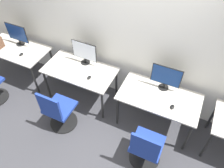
% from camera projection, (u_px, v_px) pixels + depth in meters
% --- Properties ---
extents(ground_plane, '(20.00, 20.00, 0.00)m').
position_uv_depth(ground_plane, '(109.00, 122.00, 3.92)').
color(ground_plane, '#3D3D42').
extents(wall_back, '(12.00, 0.05, 2.80)m').
position_uv_depth(wall_back, '(130.00, 32.00, 3.41)').
color(wall_back, silver).
rests_on(wall_back, ground_plane).
extents(desk_far_left, '(1.27, 0.68, 0.71)m').
position_uv_depth(desk_far_left, '(17.00, 51.00, 4.31)').
color(desk_far_left, '#BCB7AD').
rests_on(desk_far_left, ground_plane).
extents(monitor_far_left, '(0.47, 0.17, 0.43)m').
position_uv_depth(monitor_far_left, '(17.00, 34.00, 4.18)').
color(monitor_far_left, black).
rests_on(monitor_far_left, desk_far_left).
extents(keyboard_far_left, '(0.36, 0.14, 0.02)m').
position_uv_depth(keyboard_far_left, '(11.00, 51.00, 4.17)').
color(keyboard_far_left, silver).
rests_on(keyboard_far_left, desk_far_left).
extents(mouse_far_left, '(0.06, 0.09, 0.03)m').
position_uv_depth(mouse_far_left, '(21.00, 54.00, 4.09)').
color(mouse_far_left, black).
rests_on(mouse_far_left, desk_far_left).
extents(desk_left, '(1.27, 0.68, 0.71)m').
position_uv_depth(desk_left, '(80.00, 73.00, 3.88)').
color(desk_left, '#BCB7AD').
rests_on(desk_left, ground_plane).
extents(monitor_left, '(0.47, 0.17, 0.43)m').
position_uv_depth(monitor_left, '(84.00, 52.00, 3.79)').
color(monitor_left, black).
rests_on(monitor_left, desk_left).
extents(keyboard_left, '(0.36, 0.14, 0.02)m').
position_uv_depth(keyboard_left, '(76.00, 73.00, 3.75)').
color(keyboard_left, silver).
rests_on(keyboard_left, desk_left).
extents(mouse_left, '(0.06, 0.09, 0.03)m').
position_uv_depth(mouse_left, '(89.00, 78.00, 3.67)').
color(mouse_left, black).
rests_on(mouse_left, desk_left).
extents(office_chair_left, '(0.48, 0.48, 0.91)m').
position_uv_depth(office_chair_left, '(59.00, 112.00, 3.61)').
color(office_chair_left, black).
rests_on(office_chair_left, ground_plane).
extents(desk_right, '(1.27, 0.68, 0.71)m').
position_uv_depth(desk_right, '(159.00, 99.00, 3.45)').
color(desk_right, '#BCB7AD').
rests_on(desk_right, ground_plane).
extents(monitor_right, '(0.47, 0.17, 0.43)m').
position_uv_depth(monitor_right, '(166.00, 77.00, 3.36)').
color(monitor_right, black).
rests_on(monitor_right, desk_right).
extents(keyboard_right, '(0.36, 0.14, 0.02)m').
position_uv_depth(keyboard_right, '(157.00, 103.00, 3.30)').
color(keyboard_right, silver).
rests_on(keyboard_right, desk_right).
extents(mouse_right, '(0.06, 0.09, 0.03)m').
position_uv_depth(mouse_right, '(172.00, 107.00, 3.24)').
color(mouse_right, black).
rests_on(mouse_right, desk_right).
extents(office_chair_right, '(0.48, 0.48, 0.91)m').
position_uv_depth(office_chair_right, '(146.00, 149.00, 3.15)').
color(office_chair_right, black).
rests_on(office_chair_right, ground_plane).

